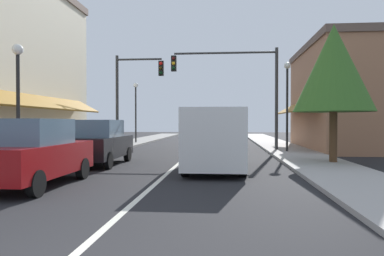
# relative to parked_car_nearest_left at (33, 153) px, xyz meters

# --- Properties ---
(ground_plane) EXTENTS (80.00, 80.00, 0.00)m
(ground_plane) POSITION_rel_parked_car_nearest_left_xyz_m (3.11, 12.30, -0.88)
(ground_plane) COLOR black
(sidewalk_left) EXTENTS (2.60, 56.00, 0.12)m
(sidewalk_left) POSITION_rel_parked_car_nearest_left_xyz_m (-2.39, 12.30, -0.82)
(sidewalk_left) COLOR gray
(sidewalk_left) RESTS_ON ground
(sidewalk_right) EXTENTS (2.60, 56.00, 0.12)m
(sidewalk_right) POSITION_rel_parked_car_nearest_left_xyz_m (8.61, 12.30, -0.82)
(sidewalk_right) COLOR #A39E99
(sidewalk_right) RESTS_ON ground
(lane_center_stripe) EXTENTS (0.14, 52.00, 0.01)m
(lane_center_stripe) POSITION_rel_parked_car_nearest_left_xyz_m (3.11, 12.30, -0.88)
(lane_center_stripe) COLOR silver
(lane_center_stripe) RESTS_ON ground
(storefront_right_block) EXTENTS (6.34, 10.20, 6.44)m
(storefront_right_block) POSITION_rel_parked_car_nearest_left_xyz_m (12.41, 14.30, 2.34)
(storefront_right_block) COLOR #9E6B4C
(storefront_right_block) RESTS_ON ground
(parked_car_nearest_left) EXTENTS (1.78, 4.10, 1.77)m
(parked_car_nearest_left) POSITION_rel_parked_car_nearest_left_xyz_m (0.00, 0.00, 0.00)
(parked_car_nearest_left) COLOR maroon
(parked_car_nearest_left) RESTS_ON ground
(parked_car_second_left) EXTENTS (1.81, 4.12, 1.77)m
(parked_car_second_left) POSITION_rel_parked_car_nearest_left_xyz_m (0.03, 4.95, 0.00)
(parked_car_second_left) COLOR black
(parked_car_second_left) RESTS_ON ground
(van_in_lane) EXTENTS (2.02, 5.19, 2.12)m
(van_in_lane) POSITION_rel_parked_car_nearest_left_xyz_m (4.65, 3.79, 0.27)
(van_in_lane) COLOR silver
(van_in_lane) RESTS_ON ground
(traffic_signal_mast_arm) EXTENTS (6.14, 0.50, 5.93)m
(traffic_signal_mast_arm) POSITION_rel_parked_car_nearest_left_xyz_m (5.79, 12.24, 3.23)
(traffic_signal_mast_arm) COLOR #333333
(traffic_signal_mast_arm) RESTS_ON ground
(traffic_signal_left_corner) EXTENTS (3.04, 0.50, 5.79)m
(traffic_signal_left_corner) POSITION_rel_parked_car_nearest_left_xyz_m (-0.73, 13.12, 2.93)
(traffic_signal_left_corner) COLOR #333333
(traffic_signal_left_corner) RESTS_ON ground
(street_lamp_left_near) EXTENTS (0.36, 0.36, 4.26)m
(street_lamp_left_near) POSITION_rel_parked_car_nearest_left_xyz_m (-1.83, 2.46, 2.04)
(street_lamp_left_near) COLOR black
(street_lamp_left_near) RESTS_ON ground
(street_lamp_right_mid) EXTENTS (0.36, 0.36, 4.89)m
(street_lamp_right_mid) POSITION_rel_parked_car_nearest_left_xyz_m (8.29, 10.96, 2.41)
(street_lamp_right_mid) COLOR black
(street_lamp_right_mid) RESTS_ON ground
(street_lamp_left_far) EXTENTS (0.36, 0.36, 4.72)m
(street_lamp_left_far) POSITION_rel_parked_car_nearest_left_xyz_m (-1.91, 18.80, 2.31)
(street_lamp_left_far) COLOR black
(street_lamp_left_far) RESTS_ON ground
(tree_right_near) EXTENTS (3.11, 3.11, 5.51)m
(tree_right_near) POSITION_rel_parked_car_nearest_left_xyz_m (9.22, 5.75, 2.91)
(tree_right_near) COLOR #4C331E
(tree_right_near) RESTS_ON ground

